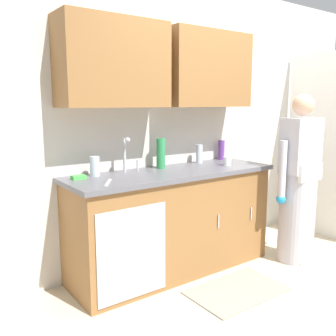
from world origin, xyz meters
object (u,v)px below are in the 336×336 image
object	(u,v)px
bottle_cleaner_spray	(221,150)
cup_by_sink	(227,161)
person_at_sink	(298,192)
bottle_soap	(199,154)
bottle_dish_liquid	(161,153)
bottle_water_short	(95,166)
sink	(137,177)
knife_on_counter	(108,183)
sponge	(79,177)

from	to	relation	value
bottle_cleaner_spray	cup_by_sink	size ratio (longest dim) A/B	2.37
person_at_sink	bottle_cleaner_spray	bearing A→B (deg)	110.87
bottle_cleaner_spray	cup_by_sink	bearing A→B (deg)	-125.04
bottle_soap	bottle_dish_liquid	distance (m)	0.49
bottle_dish_liquid	cup_by_sink	bearing A→B (deg)	-21.38
bottle_soap	cup_by_sink	xyz separation A→B (m)	(0.13, -0.27, -0.05)
bottle_water_short	bottle_soap	world-z (taller)	bottle_soap
bottle_water_short	sink	bearing A→B (deg)	-26.65
bottle_dish_liquid	bottle_water_short	bearing A→B (deg)	179.56
knife_on_counter	cup_by_sink	bearing A→B (deg)	-52.64
sink	bottle_water_short	distance (m)	0.36
bottle_dish_liquid	sponge	distance (m)	0.83
person_at_sink	cup_by_sink	size ratio (longest dim) A/B	18.68
sink	bottle_soap	distance (m)	0.86
bottle_soap	bottle_dish_liquid	world-z (taller)	bottle_dish_liquid
bottle_soap	bottle_cleaner_spray	size ratio (longest dim) A/B	0.91
bottle_water_short	cup_by_sink	bearing A→B (deg)	-10.93
sink	bottle_dish_liquid	size ratio (longest dim) A/B	1.79
bottle_water_short	sponge	size ratio (longest dim) A/B	1.49
bottle_cleaner_spray	bottle_dish_liquid	bearing A→B (deg)	-174.80
bottle_soap	cup_by_sink	bearing A→B (deg)	-64.06
bottle_soap	bottle_water_short	bearing A→B (deg)	-178.97
sink	cup_by_sink	xyz separation A→B (m)	(0.96, -0.09, 0.06)
sink	person_at_sink	bearing A→B (deg)	-20.08
bottle_soap	cup_by_sink	distance (m)	0.30
bottle_water_short	knife_on_counter	world-z (taller)	bottle_water_short
sink	bottle_water_short	world-z (taller)	sink
cup_by_sink	knife_on_counter	world-z (taller)	cup_by_sink
person_at_sink	bottle_dish_liquid	world-z (taller)	person_at_sink
bottle_water_short	sponge	distance (m)	0.18
person_at_sink	bottle_dish_liquid	distance (m)	1.38
cup_by_sink	bottle_water_short	bearing A→B (deg)	169.07
sink	bottle_soap	size ratio (longest dim) A/B	2.68
person_at_sink	bottle_water_short	distance (m)	1.95
sink	sponge	size ratio (longest dim) A/B	4.55
bottle_cleaner_spray	knife_on_counter	world-z (taller)	bottle_cleaner_spray
bottle_water_short	sponge	bearing A→B (deg)	-167.95
knife_on_counter	sponge	distance (m)	0.30
person_at_sink	knife_on_counter	bearing A→B (deg)	167.89
sink	cup_by_sink	bearing A→B (deg)	-5.33
bottle_cleaner_spray	knife_on_counter	size ratio (longest dim) A/B	0.86
bottle_cleaner_spray	sink	bearing A→B (deg)	-169.13
bottle_dish_liquid	sponge	size ratio (longest dim) A/B	2.53
sponge	bottle_soap	bearing A→B (deg)	2.39
bottle_soap	cup_by_sink	world-z (taller)	bottle_soap
sink	bottle_water_short	size ratio (longest dim) A/B	3.05
cup_by_sink	sponge	world-z (taller)	cup_by_sink
person_at_sink	knife_on_counter	xyz separation A→B (m)	(-1.82, 0.39, 0.25)
sponge	cup_by_sink	bearing A→B (deg)	-8.43
cup_by_sink	sink	bearing A→B (deg)	174.67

